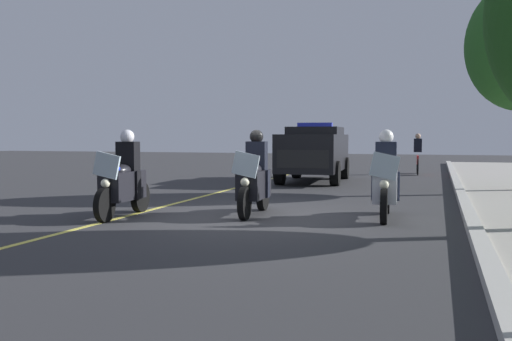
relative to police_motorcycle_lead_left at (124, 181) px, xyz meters
The scene contains 8 objects.
ground_plane 2.65m from the police_motorcycle_lead_left, 109.32° to the left, with size 80.00×80.00×0.00m, color #333335.
curb_strip 6.57m from the police_motorcycle_lead_left, 97.43° to the left, with size 48.00×0.24×0.15m, color #B7B5AD.
lane_stripe_center 1.09m from the police_motorcycle_lead_left, behind, with size 48.00×0.12×0.01m, color #E0D14C.
police_motorcycle_lead_left is the anchor object (origin of this frame).
police_motorcycle_lead_right 2.59m from the police_motorcycle_lead_left, 114.05° to the left, with size 2.14×0.60×1.72m.
police_motorcycle_trailing 5.10m from the police_motorcycle_lead_left, 104.78° to the left, with size 2.14×0.60×1.72m.
police_suv 9.93m from the police_motorcycle_lead_left, 169.58° to the left, with size 5.00×2.30×2.05m.
cyclist_background 15.58m from the police_motorcycle_lead_left, 160.89° to the left, with size 1.76×0.33×1.69m.
Camera 1 is at (10.89, 3.47, 1.60)m, focal length 40.65 mm.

